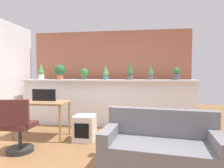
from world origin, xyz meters
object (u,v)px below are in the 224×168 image
Objects in this scene: side_cube_shelf at (85,128)px; potted_plant_0 at (41,72)px; potted_plant_3 at (106,72)px; potted_plant_2 at (84,73)px; office_chair at (18,130)px; couch at (160,150)px; desk at (42,105)px; potted_plant_6 at (176,73)px; tv_monitor at (44,95)px; potted_plant_4 at (130,71)px; potted_plant_1 at (60,71)px; potted_plant_5 at (150,72)px.

potted_plant_0 is at bearing 144.96° from side_cube_shelf.
potted_plant_3 is (1.70, -0.01, -0.01)m from potted_plant_0.
potted_plant_0 is at bearing -177.69° from potted_plant_2.
office_chair reaches higher than couch.
office_chair reaches higher than desk.
side_cube_shelf is (-1.93, -1.06, -1.08)m from potted_plant_6.
potted_plant_6 reaches higher than tv_monitor.
couch is (0.51, -2.00, -1.10)m from potted_plant_4.
potted_plant_6 reaches higher than couch.
potted_plant_6 is at bearing 0.84° from potted_plant_1.
tv_monitor is (-1.17, -0.86, -0.48)m from potted_plant_3.
potted_plant_5 is at bearing 1.62° from potted_plant_4.
potted_plant_5 reaches higher than desk.
potted_plant_2 is at bearing 179.13° from potted_plant_5.
potted_plant_1 is 0.81× the size of potted_plant_4.
couch reaches higher than side_cube_shelf.
potted_plant_1 is (0.52, 0.00, 0.03)m from potted_plant_0.
desk is at bearing 155.43° from couch.
potted_plant_4 reaches higher than potted_plant_0.
couch is at bearing -75.69° from potted_plant_4.
office_chair is at bearing -89.69° from tv_monitor.
desk is 1.21× the size of office_chair.
potted_plant_2 is at bearing 71.19° from office_chair.
potted_plant_6 is 2.36m from couch.
potted_plant_0 is at bearing 118.64° from desk.
potted_plant_4 is at bearing 104.31° from couch.
desk is (0.52, -0.95, -0.70)m from potted_plant_0.
potted_plant_2 is 1.63m from potted_plant_5.
potted_plant_4 reaches higher than potted_plant_6.
potted_plant_2 is 2.83m from couch.
potted_plant_4 is at bearing 26.37° from tv_monitor.
potted_plant_6 is 3.49m from office_chair.
couch is (2.28, -1.99, -1.11)m from potted_plant_1.
potted_plant_4 is 2.34m from couch.
desk is (0.00, -0.95, -0.73)m from potted_plant_1.
potted_plant_1 is 1.20m from desk.
potted_plant_0 is 1.70m from potted_plant_3.
potted_plant_4 reaches higher than potted_plant_2.
desk is 2.17× the size of tv_monitor.
potted_plant_6 is at bearing 1.69° from potted_plant_3.
potted_plant_2 is 0.74× the size of potted_plant_3.
potted_plant_5 is at bearing -0.87° from potted_plant_2.
potted_plant_3 is 2.31m from office_chair.
potted_plant_5 is (2.26, 0.02, -0.03)m from potted_plant_1.
potted_plant_3 is 0.23× the size of couch.
potted_plant_2 is at bearing 56.01° from tv_monitor.
couch is at bearing -6.12° from office_chair.
potted_plant_4 is 0.94× the size of side_cube_shelf.
potted_plant_0 reaches higher than potted_plant_1.
couch is at bearing -41.09° from potted_plant_1.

